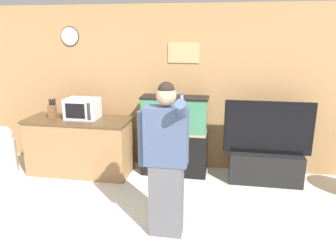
{
  "coord_description": "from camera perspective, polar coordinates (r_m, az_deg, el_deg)",
  "views": [
    {
      "loc": [
        0.98,
        -2.38,
        2.18
      ],
      "look_at": [
        0.29,
        1.5,
        1.05
      ],
      "focal_mm": 35.0,
      "sensor_mm": 36.0,
      "label": 1
    }
  ],
  "objects": [
    {
      "name": "counter_island",
      "position": [
        5.38,
        -15.07,
        -3.35
      ],
      "size": [
        1.62,
        0.66,
        0.89
      ],
      "color": "olive",
      "rests_on": "ground_plane"
    },
    {
      "name": "wall_back_paneled",
      "position": [
        5.33,
        -0.74,
        6.53
      ],
      "size": [
        10.0,
        0.08,
        2.6
      ],
      "color": "#A87A4C",
      "rests_on": "ground_plane"
    },
    {
      "name": "tv_on_stand",
      "position": [
        5.1,
        16.67,
        -5.53
      ],
      "size": [
        1.27,
        0.4,
        1.24
      ],
      "color": "black",
      "rests_on": "ground_plane"
    },
    {
      "name": "person_standing",
      "position": [
        3.47,
        -0.46,
        -5.76
      ],
      "size": [
        0.54,
        0.41,
        1.71
      ],
      "color": "#515156",
      "rests_on": "ground_plane"
    },
    {
      "name": "aquarium_on_stand",
      "position": [
        5.1,
        1.13,
        -1.76
      ],
      "size": [
        1.02,
        0.37,
        1.25
      ],
      "color": "black",
      "rests_on": "ground_plane"
    },
    {
      "name": "trash_bin",
      "position": [
        5.78,
        -26.53,
        -3.69
      ],
      "size": [
        0.33,
        0.33,
        0.78
      ],
      "color": "#B7B7BC",
      "rests_on": "ground_plane"
    },
    {
      "name": "knife_block",
      "position": [
        5.38,
        -19.49,
        2.45
      ],
      "size": [
        0.11,
        0.1,
        0.31
      ],
      "color": "brown",
      "rests_on": "counter_island"
    },
    {
      "name": "microwave",
      "position": [
        5.21,
        -14.68,
        2.97
      ],
      "size": [
        0.49,
        0.35,
        0.32
      ],
      "color": "silver",
      "rests_on": "counter_island"
    }
  ]
}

